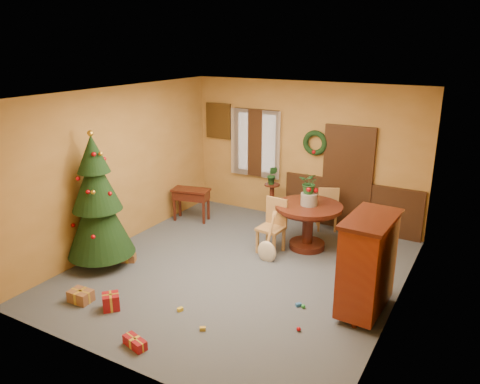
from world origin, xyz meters
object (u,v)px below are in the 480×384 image
Objects in this scene: christmas_tree at (97,203)px; writing_desk at (191,197)px; sideboard at (368,262)px; chair_near at (273,224)px; dining_table at (308,218)px.

writing_desk is (0.14, 2.44, -0.58)m from christmas_tree.
sideboard is at bearing 9.60° from christmas_tree.
sideboard is at bearing -22.40° from writing_desk.
writing_desk is 4.51m from sideboard.
writing_desk is at bearing 86.77° from christmas_tree.
sideboard is (4.16, -1.72, 0.24)m from writing_desk.
chair_near is 0.42× the size of christmas_tree.
dining_table is at bearing 39.77° from christmas_tree.
christmas_tree is at bearing -170.40° from sideboard.
sideboard is (1.50, -1.61, 0.18)m from dining_table.
writing_desk is (-2.17, 0.52, -0.00)m from chair_near.
dining_table is 2.20m from sideboard.
writing_desk is at bearing 157.60° from sideboard.
chair_near is 2.34m from sideboard.
chair_near is at bearing 39.78° from christmas_tree.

